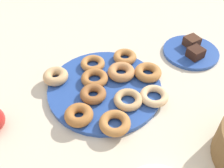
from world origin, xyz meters
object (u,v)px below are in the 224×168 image
Objects in this scene: donut_10 at (128,100)px; brownie_near at (192,41)px; cake_plate at (191,52)px; donut_1 at (94,94)px; donut_5 at (125,57)px; donut_9 at (79,115)px; donut_7 at (154,96)px; donut_2 at (95,78)px; donut_4 at (56,76)px; donut_0 at (148,72)px; donut_3 at (121,72)px; donut_6 at (115,123)px; donut_8 at (93,64)px; donut_plate at (105,88)px; brownie_far at (196,53)px.

donut_10 is 0.40m from brownie_near.
cake_plate is at bearing 26.57° from brownie_near.
donut_5 is (-0.21, -0.03, -0.00)m from donut_1.
donut_9 is (0.30, 0.05, 0.00)m from donut_5.
donut_7 is 0.08m from donut_10.
donut_4 is (0.08, -0.11, 0.00)m from donut_2.
donut_0 is 1.09× the size of donut_4.
donut_10 is at bearing 150.69° from donut_9.
donut_10 is (0.09, 0.09, -0.00)m from donut_3.
donut_2 is 0.15m from donut_5.
donut_3 is 0.12m from donut_10.
donut_9 is at bearing 67.09° from donut_4.
donut_3 is 0.44× the size of cake_plate.
donut_5 is (-0.08, -0.04, -0.00)m from donut_3.
donut_1 is at bearing -112.04° from donut_6.
donut_9 reaches higher than donut_8.
donut_1 is 0.98× the size of donut_4.
donut_8 is 0.40m from brownie_near.
donut_0 is 1.04× the size of donut_10.
donut_3 is 1.10× the size of donut_9.
donut_0 is (-0.13, 0.08, 0.02)m from donut_plate.
brownie_far is at bearing 157.44° from donut_0.
donut_10 reaches higher than donut_plate.
donut_1 and donut_5 have the same top height.
brownie_near is (-0.44, 0.12, 0.00)m from donut_1.
donut_1 reaches higher than cake_plate.
donut_8 is at bearing -43.66° from brownie_far.
donut_4 is 0.19m from donut_9.
donut_plate is 4.43× the size of donut_5.
donut_6 is at bearing 67.96° from donut_1.
donut_8 is at bearing 157.72° from donut_4.
donut_plate is at bearing -71.15° from donut_7.
brownie_far is at bearing 45.00° from cake_plate.
donut_6 is at bearing 49.05° from donut_plate.
donut_7 is (0.10, 0.18, -0.00)m from donut_5.
donut_2 is 1.05× the size of donut_8.
donut_1 is at bearing 3.15° from donut_plate.
donut_10 is (0.06, -0.05, 0.00)m from donut_7.
donut_7 is 1.70× the size of brownie_far.
donut_4 is 0.33m from donut_7.
donut_9 is at bearing 23.62° from donut_2.
donut_0 reaches higher than donut_6.
donut_9 is at bearing -33.57° from donut_7.
donut_2 reaches higher than cake_plate.
donut_1 is at bearing -22.63° from brownie_far.
brownie_near is (-0.26, 0.04, 0.00)m from donut_0.
cake_plate is at bearing 161.91° from donut_1.
brownie_far reaches higher than donut_2.
donut_3 reaches higher than cake_plate.
donut_0 is at bearing -8.92° from brownie_near.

